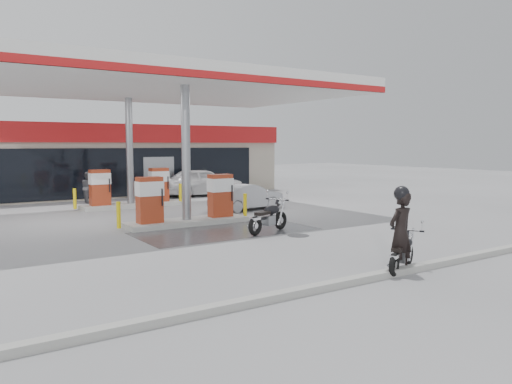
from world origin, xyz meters
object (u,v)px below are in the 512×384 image
pump_island_near (187,205)px  hatchback_silver (247,197)px  pump_island_far (131,192)px  biker_main (401,232)px  sedan_white (202,182)px  parked_motorcycle (269,218)px  main_motorcycle (402,253)px  attendant (88,187)px

pump_island_near → hatchback_silver: bearing=29.0°
pump_island_far → biker_main: 14.91m
pump_island_far → biker_main: biker_main is taller
pump_island_near → sedan_white: size_ratio=1.11×
pump_island_far → hatchback_silver: bearing=-43.8°
parked_motorcycle → sedan_white: sedan_white is taller
main_motorcycle → hatchback_silver: 11.31m
pump_island_near → pump_island_far: 6.00m
parked_motorcycle → biker_main: bearing=-114.7°
attendant → hatchback_silver: size_ratio=0.44×
pump_island_near → biker_main: 8.94m
sedan_white → attendant: size_ratio=2.98×
main_motorcycle → hatchback_silver: bearing=50.6°
main_motorcycle → sedan_white: (3.82, 17.48, 0.39)m
main_motorcycle → biker_main: (-0.17, -0.08, 0.53)m
pump_island_far → sedan_white: pump_island_far is taller
biker_main → hatchback_silver: biker_main is taller
biker_main → sedan_white: biker_main is taller
pump_island_far → attendant: 3.04m
pump_island_far → sedan_white: size_ratio=1.11×
pump_island_far → hatchback_silver: (3.97, -3.80, -0.13)m
biker_main → sedan_white: bearing=-108.1°
main_motorcycle → attendant: attendant is taller
parked_motorcycle → sedan_white: bearing=53.0°
pump_island_near → sedan_white: bearing=59.7°
biker_main → attendant: (-2.28, 17.66, -0.15)m
pump_island_far → parked_motorcycle: pump_island_far is taller
parked_motorcycle → main_motorcycle: bearing=-113.1°
biker_main → parked_motorcycle: biker_main is taller
main_motorcycle → biker_main: 0.56m
biker_main → hatchback_silver: bearing=-109.9°
pump_island_near → attendant: 8.88m
sedan_white → main_motorcycle: bearing=173.5°
sedan_white → hatchback_silver: 6.60m
parked_motorcycle → hatchback_silver: bearing=44.9°
pump_island_far → attendant: pump_island_far is taller
pump_island_near → main_motorcycle: 8.88m
main_motorcycle → biker_main: biker_main is taller
main_motorcycle → attendant: size_ratio=1.05×
pump_island_near → sedan_white: 10.08m
sedan_white → attendant: 6.27m
main_motorcycle → hatchback_silver: (2.70, 10.98, 0.18)m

